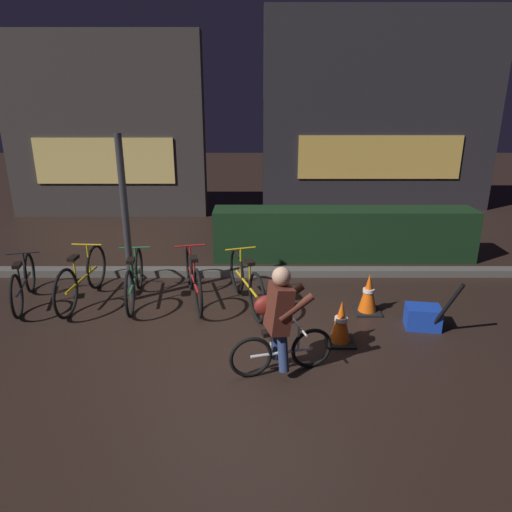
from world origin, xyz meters
TOP-DOWN VIEW (x-y plane):
  - ground_plane at (0.00, 0.00)m, footprint 40.00×40.00m
  - sidewalk_curb at (0.00, 2.20)m, footprint 12.00×0.24m
  - hedge_row at (1.80, 3.10)m, footprint 4.80×0.70m
  - storefront_left at (-3.51, 6.50)m, footprint 4.84×0.54m
  - storefront_right at (3.36, 7.20)m, footprint 5.99×0.54m
  - street_post at (-1.68, 1.20)m, footprint 0.10×0.10m
  - parked_bike_leftmost at (-3.22, 1.05)m, footprint 0.51×1.52m
  - parked_bike_left_mid at (-2.39, 1.14)m, footprint 0.46×1.76m
  - parked_bike_center_left at (-1.62, 1.14)m, footprint 0.46×1.65m
  - parked_bike_center_right at (-0.75, 1.14)m, footprint 0.53×1.68m
  - parked_bike_right_mid at (0.03, 0.99)m, footprint 0.59×1.67m
  - traffic_cone_near at (1.22, -0.10)m, footprint 0.36×0.36m
  - traffic_cone_far at (1.75, 0.76)m, footprint 0.36×0.36m
  - blue_crate at (2.38, 0.30)m, footprint 0.48×0.38m
  - cyclist at (0.43, -0.73)m, footprint 1.16×0.50m
  - closed_umbrella at (2.55, 0.05)m, footprint 0.28×0.36m

SIDE VIEW (x-z plane):
  - ground_plane at x=0.00m, z-range 0.00..0.00m
  - sidewalk_curb at x=0.00m, z-range 0.00..0.12m
  - blue_crate at x=2.38m, z-range 0.00..0.30m
  - traffic_cone_near at x=1.22m, z-range -0.01..0.55m
  - traffic_cone_far at x=1.75m, z-range -0.01..0.57m
  - parked_bike_leftmost at x=-3.22m, z-range -0.03..0.69m
  - parked_bike_center_left at x=-1.62m, z-range -0.03..0.73m
  - parked_bike_center_right at x=-0.75m, z-range -0.04..0.76m
  - parked_bike_right_mid at x=0.03m, z-range -0.04..0.76m
  - parked_bike_left_mid at x=-2.39m, z-range -0.04..0.77m
  - closed_umbrella at x=2.55m, z-range 0.00..0.79m
  - hedge_row at x=1.80m, z-range 0.00..0.95m
  - cyclist at x=0.43m, z-range 0.01..1.25m
  - street_post at x=-1.68m, z-range 0.00..2.44m
  - storefront_left at x=-3.51m, z-range -0.01..4.34m
  - storefront_right at x=3.36m, z-range -0.01..4.95m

